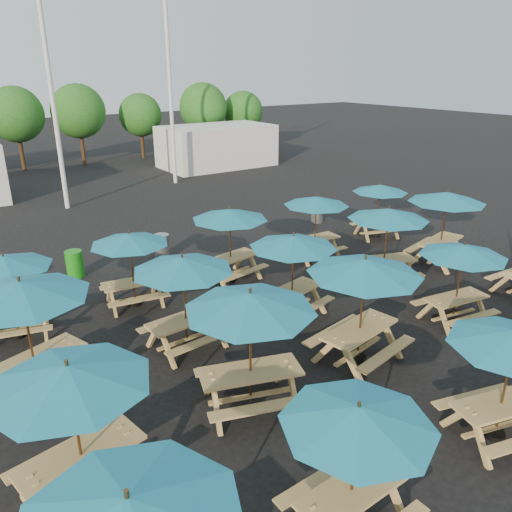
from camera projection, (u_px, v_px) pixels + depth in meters
ground at (288, 310)px, 13.45m from camera, size 120.00×120.00×0.00m
picnic_unit_1 at (69, 382)px, 6.93m from camera, size 2.73×2.73×2.35m
picnic_unit_2 at (22, 295)px, 9.22m from camera, size 3.18×3.18×2.51m
picnic_unit_3 at (5, 266)px, 11.48m from camera, size 2.55×2.55×2.12m
picnic_unit_4 at (358, 422)px, 6.47m from camera, size 2.16×2.16×2.11m
picnic_unit_5 at (250, 307)px, 8.90m from camera, size 3.07×3.07×2.44m
picnic_unit_6 at (183, 269)px, 10.98m from camera, size 2.44×2.44×2.28m
picnic_unit_7 at (130, 242)px, 13.12m from camera, size 2.36×2.36×2.09m
picnic_unit_9 at (365, 272)px, 10.41m from camera, size 2.82×2.82×2.45m
picnic_unit_10 at (293, 245)px, 12.49m from camera, size 2.65×2.65×2.24m
picnic_unit_11 at (230, 218)px, 14.65m from camera, size 2.61×2.61×2.28m
picnic_unit_13 at (463, 254)px, 12.19m from camera, size 2.42×2.42×2.12m
picnic_unit_14 at (388, 218)px, 14.42m from camera, size 3.00×3.00×2.36m
picnic_unit_15 at (316, 204)px, 16.46m from camera, size 2.30×2.30×2.18m
picnic_unit_18 at (447, 201)px, 15.92m from camera, size 2.92×2.92×2.45m
picnic_unit_19 at (380, 191)px, 18.61m from camera, size 2.58×2.58×2.06m
waste_bin_2 at (75, 264)px, 15.47m from camera, size 0.52×0.52×0.84m
waste_bin_3 at (162, 246)px, 16.96m from camera, size 0.52×0.52×0.84m
waste_bin_4 at (317, 212)px, 20.92m from camera, size 0.52×0.52×0.84m
mast_0 at (49, 70)px, 21.00m from camera, size 0.20×0.20×12.00m
mast_1 at (169, 69)px, 25.99m from camera, size 0.20×0.20×12.00m
event_tent_1 at (217, 146)px, 32.36m from camera, size 7.00×4.00×2.60m
tree_3 at (15, 115)px, 30.29m from camera, size 3.36×3.36×5.09m
tree_4 at (78, 111)px, 31.86m from camera, size 3.41×3.41×5.17m
tree_5 at (140, 115)px, 34.65m from camera, size 2.94×2.94×4.45m
tree_6 at (203, 107)px, 35.25m from camera, size 3.38×3.38×5.13m
tree_7 at (243, 111)px, 37.23m from camera, size 2.95×2.95×4.48m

